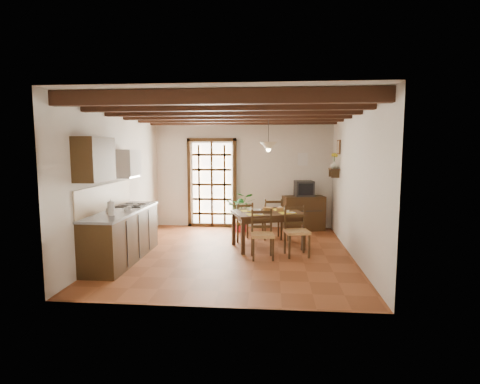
# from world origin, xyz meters

# --- Properties ---
(ground_plane) EXTENTS (5.00, 5.00, 0.00)m
(ground_plane) POSITION_xyz_m (0.00, 0.00, 0.00)
(ground_plane) COLOR brown
(room_shell) EXTENTS (4.52, 5.02, 2.81)m
(room_shell) POSITION_xyz_m (0.00, 0.00, 1.82)
(room_shell) COLOR silver
(room_shell) RESTS_ON ground_plane
(ceiling_beams) EXTENTS (4.50, 4.34, 0.20)m
(ceiling_beams) POSITION_xyz_m (0.00, 0.00, 2.69)
(ceiling_beams) COLOR black
(ceiling_beams) RESTS_ON room_shell
(french_door) EXTENTS (1.26, 0.11, 2.32)m
(french_door) POSITION_xyz_m (-0.80, 2.45, 1.18)
(french_door) COLOR white
(french_door) RESTS_ON ground_plane
(kitchen_counter) EXTENTS (0.64, 2.25, 1.38)m
(kitchen_counter) POSITION_xyz_m (-1.96, -0.60, 0.47)
(kitchen_counter) COLOR #352210
(kitchen_counter) RESTS_ON ground_plane
(upper_cabinet) EXTENTS (0.35, 0.80, 0.70)m
(upper_cabinet) POSITION_xyz_m (-2.08, -1.30, 1.85)
(upper_cabinet) COLOR #352210
(upper_cabinet) RESTS_ON room_shell
(range_hood) EXTENTS (0.38, 0.60, 0.54)m
(range_hood) POSITION_xyz_m (-2.05, -0.05, 1.73)
(range_hood) COLOR white
(range_hood) RESTS_ON room_shell
(counter_items) EXTENTS (0.50, 1.43, 0.25)m
(counter_items) POSITION_xyz_m (-1.95, -0.51, 0.96)
(counter_items) COLOR black
(counter_items) RESTS_ON kitchen_counter
(dining_table) EXTENTS (1.57, 1.28, 0.74)m
(dining_table) POSITION_xyz_m (0.66, 0.48, 0.64)
(dining_table) COLOR #362111
(dining_table) RESTS_ON ground_plane
(chair_near_left) EXTENTS (0.46, 0.44, 0.90)m
(chair_near_left) POSITION_xyz_m (0.57, -0.29, 0.28)
(chair_near_left) COLOR tan
(chair_near_left) RESTS_ON ground_plane
(chair_near_right) EXTENTS (0.51, 0.49, 0.94)m
(chair_near_right) POSITION_xyz_m (1.21, -0.06, 0.30)
(chair_near_right) COLOR tan
(chair_near_right) RESTS_ON ground_plane
(chair_far_left) EXTENTS (0.51, 0.50, 0.85)m
(chair_far_left) POSITION_xyz_m (0.11, 1.02, 0.27)
(chair_far_left) COLOR tan
(chair_far_left) RESTS_ON ground_plane
(chair_far_right) EXTENTS (0.49, 0.47, 0.92)m
(chair_far_right) POSITION_xyz_m (0.75, 1.25, 0.29)
(chair_far_right) COLOR tan
(chair_far_right) RESTS_ON ground_plane
(table_setting) EXTENTS (0.99, 0.66, 0.09)m
(table_setting) POSITION_xyz_m (0.66, 0.48, 0.75)
(table_setting) COLOR yellow
(table_setting) RESTS_ON dining_table
(table_bowl) EXTENTS (0.24, 0.24, 0.05)m
(table_bowl) POSITION_xyz_m (0.41, 0.45, 0.77)
(table_bowl) COLOR white
(table_bowl) RESTS_ON dining_table
(sideboard) EXTENTS (1.07, 0.66, 0.85)m
(sideboard) POSITION_xyz_m (1.53, 2.23, 0.43)
(sideboard) COLOR #352210
(sideboard) RESTS_ON ground_plane
(crt_tv) EXTENTS (0.49, 0.46, 0.38)m
(crt_tv) POSITION_xyz_m (1.53, 2.22, 1.04)
(crt_tv) COLOR black
(crt_tv) RESTS_ON sideboard
(fuse_box) EXTENTS (0.25, 0.03, 0.32)m
(fuse_box) POSITION_xyz_m (1.50, 2.48, 1.75)
(fuse_box) COLOR white
(fuse_box) RESTS_ON room_shell
(plant_pot) EXTENTS (0.34, 0.34, 0.20)m
(plant_pot) POSITION_xyz_m (-0.00, 1.94, 0.11)
(plant_pot) COLOR maroon
(plant_pot) RESTS_ON ground_plane
(potted_plant) EXTENTS (1.86, 1.60, 2.04)m
(potted_plant) POSITION_xyz_m (-0.00, 1.94, 0.57)
(potted_plant) COLOR #144C19
(potted_plant) RESTS_ON ground_plane
(wall_shelf) EXTENTS (0.20, 0.42, 0.20)m
(wall_shelf) POSITION_xyz_m (2.14, 1.60, 1.51)
(wall_shelf) COLOR #352210
(wall_shelf) RESTS_ON room_shell
(shelf_vase) EXTENTS (0.15, 0.15, 0.15)m
(shelf_vase) POSITION_xyz_m (2.14, 1.60, 1.65)
(shelf_vase) COLOR #B2BFB2
(shelf_vase) RESTS_ON wall_shelf
(shelf_flowers) EXTENTS (0.14, 0.14, 0.36)m
(shelf_flowers) POSITION_xyz_m (2.14, 1.60, 1.86)
(shelf_flowers) COLOR yellow
(shelf_flowers) RESTS_ON shelf_vase
(framed_picture) EXTENTS (0.03, 0.32, 0.32)m
(framed_picture) POSITION_xyz_m (2.22, 1.60, 2.05)
(framed_picture) COLOR brown
(framed_picture) RESTS_ON room_shell
(pendant_lamp) EXTENTS (0.36, 0.36, 0.84)m
(pendant_lamp) POSITION_xyz_m (0.66, 0.58, 2.08)
(pendant_lamp) COLOR black
(pendant_lamp) RESTS_ON room_shell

